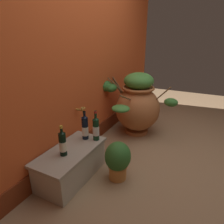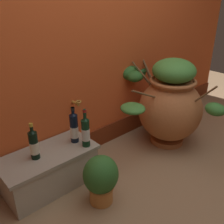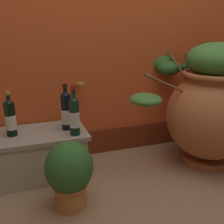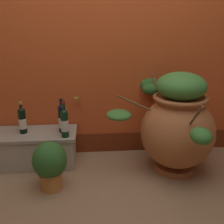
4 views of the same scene
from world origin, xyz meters
name	(u,v)px [view 3 (image 3 of 4)]	position (x,y,z in m)	size (l,w,h in m)	color
terracotta_urn	(209,106)	(0.61, 0.68, 0.46)	(0.96, 1.22, 0.92)	#B26638
stone_ledge	(30,153)	(-0.69, 0.89, 0.18)	(0.79, 0.39, 0.33)	#B2A893
wine_bottle_left	(10,117)	(-0.79, 0.90, 0.45)	(0.07, 0.07, 0.31)	black
wine_bottle_middle	(66,111)	(-0.42, 0.89, 0.46)	(0.07, 0.07, 0.32)	black
wine_bottle_right	(74,115)	(-0.39, 0.77, 0.46)	(0.07, 0.07, 0.34)	black
potted_shrub	(69,173)	(-0.49, 0.46, 0.23)	(0.28, 0.26, 0.41)	#CC7F3D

